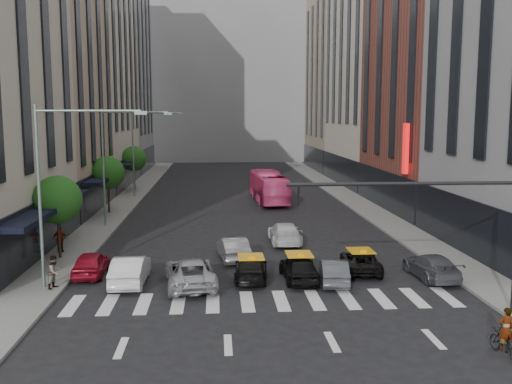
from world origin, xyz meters
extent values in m
plane|color=black|center=(0.00, 0.00, 0.00)|extent=(160.00, 160.00, 0.00)
cube|color=slate|center=(-11.50, 30.00, 0.07)|extent=(3.00, 96.00, 0.15)
cube|color=slate|center=(11.50, 30.00, 0.07)|extent=(3.00, 96.00, 0.15)
cube|color=tan|center=(-17.00, 28.00, 12.00)|extent=(8.00, 16.00, 24.00)
cube|color=beige|center=(-17.00, 46.00, 18.00)|extent=(8.00, 20.00, 36.00)
cube|color=gray|center=(-17.00, 65.00, 15.00)|extent=(8.00, 18.00, 30.00)
cube|color=brown|center=(17.00, 27.00, 13.00)|extent=(8.00, 18.00, 26.00)
cube|color=beige|center=(17.00, 46.00, 20.00)|extent=(8.00, 20.00, 40.00)
cube|color=tan|center=(17.00, 65.00, 14.00)|extent=(8.00, 18.00, 28.00)
cube|color=gray|center=(0.00, 85.00, 18.00)|extent=(30.00, 10.00, 36.00)
cylinder|color=black|center=(-11.80, 10.00, 1.72)|extent=(0.18, 0.18, 3.15)
sphere|color=#154C16|center=(-11.80, 10.00, 3.66)|extent=(2.88, 2.88, 2.88)
cylinder|color=black|center=(-11.80, 26.00, 1.72)|extent=(0.18, 0.18, 3.15)
sphere|color=#154C16|center=(-11.80, 26.00, 3.66)|extent=(2.88, 2.88, 2.88)
cylinder|color=black|center=(-11.80, 42.00, 1.72)|extent=(0.18, 0.18, 3.15)
sphere|color=#154C16|center=(-11.80, 42.00, 3.66)|extent=(2.88, 2.88, 2.88)
cylinder|color=gray|center=(-11.00, 4.00, 4.65)|extent=(0.16, 0.16, 9.00)
cylinder|color=gray|center=(-8.50, 4.00, 8.85)|extent=(5.00, 0.12, 0.12)
cube|color=gray|center=(-6.00, 4.00, 8.75)|extent=(0.60, 0.25, 0.18)
cylinder|color=gray|center=(-11.00, 20.00, 4.65)|extent=(0.16, 0.16, 9.00)
cylinder|color=gray|center=(-8.50, 20.00, 8.85)|extent=(5.00, 0.12, 0.12)
cube|color=gray|center=(-6.00, 20.00, 8.75)|extent=(0.60, 0.25, 0.18)
cylinder|color=gray|center=(-11.00, 36.00, 4.65)|extent=(0.16, 0.16, 9.00)
cylinder|color=gray|center=(-8.50, 36.00, 8.85)|extent=(5.00, 0.12, 0.12)
cube|color=gray|center=(-6.00, 36.00, 8.75)|extent=(0.60, 0.25, 0.18)
cylinder|color=black|center=(5.50, -1.00, 5.80)|extent=(10.00, 0.16, 0.16)
imported|color=black|center=(1.00, -1.00, 5.30)|extent=(0.13, 0.16, 0.80)
cube|color=red|center=(12.60, 20.00, 6.00)|extent=(0.30, 0.70, 4.00)
imported|color=maroon|center=(-9.20, 6.45, 0.67)|extent=(1.65, 3.96, 1.34)
imported|color=silver|center=(-6.84, 4.72, 0.75)|extent=(1.61, 4.54, 1.49)
imported|color=#AEAFB4|center=(-3.74, 4.12, 0.73)|extent=(3.01, 5.47, 1.45)
imported|color=black|center=(-0.60, 5.05, 0.61)|extent=(2.02, 4.32, 1.22)
imported|color=black|center=(1.90, 4.69, 0.70)|extent=(1.82, 4.19, 1.41)
imported|color=#404248|center=(3.65, 4.17, 0.63)|extent=(1.80, 3.97, 1.27)
imported|color=black|center=(5.55, 6.14, 0.59)|extent=(2.43, 4.46, 1.18)
imported|color=#484B51|center=(9.00, 4.64, 0.65)|extent=(2.09, 4.61, 1.31)
imported|color=#939297|center=(-1.42, 9.32, 0.71)|extent=(2.06, 4.46, 1.42)
imported|color=silver|center=(2.21, 13.51, 0.71)|extent=(1.99, 4.88, 1.41)
imported|color=#EE4685|center=(2.84, 31.99, 1.51)|extent=(3.19, 10.97, 3.02)
imported|color=black|center=(7.93, -5.26, 0.48)|extent=(0.85, 1.90, 0.97)
imported|color=gray|center=(7.93, -5.26, 1.76)|extent=(0.62, 0.45, 1.59)
imported|color=gray|center=(-10.40, 3.79, 0.97)|extent=(0.86, 0.96, 1.64)
imported|color=gray|center=(-12.11, 11.32, 0.97)|extent=(1.00, 0.49, 1.65)
camera|label=1|loc=(-2.39, -24.15, 8.66)|focal=40.00mm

